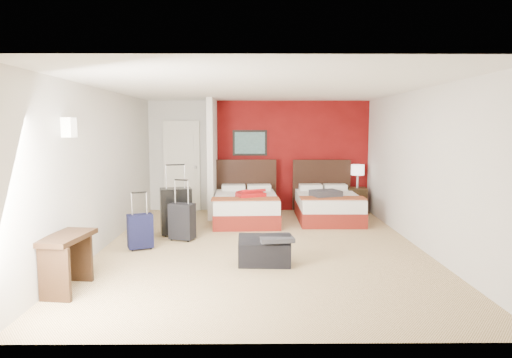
{
  "coord_description": "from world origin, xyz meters",
  "views": [
    {
      "loc": [
        -0.15,
        -7.03,
        1.9
      ],
      "look_at": [
        -0.08,
        0.8,
        1.0
      ],
      "focal_mm": 31.6,
      "sensor_mm": 36.0,
      "label": 1
    }
  ],
  "objects_px": {
    "desk": "(67,263)",
    "red_suitcase_open": "(251,194)",
    "bed_right": "(328,207)",
    "bed_left": "(246,208)",
    "duffel_bag": "(265,252)",
    "table_lamp": "(357,176)",
    "nightstand": "(357,200)",
    "suitcase_navy": "(140,233)",
    "suitcase_black": "(176,212)",
    "suitcase_charcoal": "(182,223)"
  },
  "relations": [
    {
      "from": "desk",
      "to": "red_suitcase_open",
      "type": "bearing_deg",
      "value": 67.97
    },
    {
      "from": "bed_right",
      "to": "desk",
      "type": "relative_size",
      "value": 2.21
    },
    {
      "from": "bed_left",
      "to": "duffel_bag",
      "type": "bearing_deg",
      "value": -86.32
    },
    {
      "from": "table_lamp",
      "to": "nightstand",
      "type": "bearing_deg",
      "value": 0.0
    },
    {
      "from": "bed_right",
      "to": "suitcase_navy",
      "type": "xyz_separation_m",
      "value": [
        -3.31,
        -2.22,
        -0.0
      ]
    },
    {
      "from": "bed_right",
      "to": "nightstand",
      "type": "xyz_separation_m",
      "value": [
        0.77,
        0.73,
        0.02
      ]
    },
    {
      "from": "red_suitcase_open",
      "to": "desk",
      "type": "xyz_separation_m",
      "value": [
        -2.13,
        -3.78,
        -0.25
      ]
    },
    {
      "from": "bed_left",
      "to": "red_suitcase_open",
      "type": "height_order",
      "value": "red_suitcase_open"
    },
    {
      "from": "red_suitcase_open",
      "to": "duffel_bag",
      "type": "xyz_separation_m",
      "value": [
        0.2,
        -2.81,
        -0.4
      ]
    },
    {
      "from": "bed_left",
      "to": "nightstand",
      "type": "distance_m",
      "value": 2.61
    },
    {
      "from": "suitcase_black",
      "to": "duffel_bag",
      "type": "height_order",
      "value": "suitcase_black"
    },
    {
      "from": "suitcase_charcoal",
      "to": "desk",
      "type": "bearing_deg",
      "value": -93.86
    },
    {
      "from": "red_suitcase_open",
      "to": "nightstand",
      "type": "distance_m",
      "value": 2.57
    },
    {
      "from": "bed_right",
      "to": "red_suitcase_open",
      "type": "relative_size",
      "value": 2.45
    },
    {
      "from": "bed_right",
      "to": "table_lamp",
      "type": "distance_m",
      "value": 1.2
    },
    {
      "from": "bed_left",
      "to": "nightstand",
      "type": "relative_size",
      "value": 3.17
    },
    {
      "from": "red_suitcase_open",
      "to": "desk",
      "type": "distance_m",
      "value": 4.34
    },
    {
      "from": "nightstand",
      "to": "duffel_bag",
      "type": "relative_size",
      "value": 0.8
    },
    {
      "from": "table_lamp",
      "to": "suitcase_black",
      "type": "bearing_deg",
      "value": -151.63
    },
    {
      "from": "bed_right",
      "to": "suitcase_navy",
      "type": "relative_size",
      "value": 3.37
    },
    {
      "from": "nightstand",
      "to": "desk",
      "type": "relative_size",
      "value": 0.71
    },
    {
      "from": "duffel_bag",
      "to": "nightstand",
      "type": "bearing_deg",
      "value": 62.82
    },
    {
      "from": "bed_left",
      "to": "suitcase_black",
      "type": "distance_m",
      "value": 1.66
    },
    {
      "from": "nightstand",
      "to": "table_lamp",
      "type": "relative_size",
      "value": 1.11
    },
    {
      "from": "suitcase_charcoal",
      "to": "suitcase_navy",
      "type": "height_order",
      "value": "suitcase_charcoal"
    },
    {
      "from": "bed_left",
      "to": "desk",
      "type": "xyz_separation_m",
      "value": [
        -2.03,
        -3.88,
        0.06
      ]
    },
    {
      "from": "nightstand",
      "to": "suitcase_charcoal",
      "type": "xyz_separation_m",
      "value": [
        -3.51,
        -2.39,
        0.01
      ]
    },
    {
      "from": "bed_left",
      "to": "bed_right",
      "type": "relative_size",
      "value": 1.02
    },
    {
      "from": "suitcase_navy",
      "to": "desk",
      "type": "height_order",
      "value": "desk"
    },
    {
      "from": "nightstand",
      "to": "suitcase_black",
      "type": "xyz_separation_m",
      "value": [
        -3.68,
        -1.99,
        0.12
      ]
    },
    {
      "from": "table_lamp",
      "to": "suitcase_charcoal",
      "type": "height_order",
      "value": "table_lamp"
    },
    {
      "from": "suitcase_black",
      "to": "table_lamp",
      "type": "bearing_deg",
      "value": 13.46
    },
    {
      "from": "bed_left",
      "to": "suitcase_navy",
      "type": "distance_m",
      "value": 2.64
    },
    {
      "from": "bed_left",
      "to": "red_suitcase_open",
      "type": "xyz_separation_m",
      "value": [
        0.1,
        -0.1,
        0.32
      ]
    },
    {
      "from": "nightstand",
      "to": "suitcase_charcoal",
      "type": "bearing_deg",
      "value": -140.73
    },
    {
      "from": "table_lamp",
      "to": "duffel_bag",
      "type": "distance_m",
      "value": 4.4
    },
    {
      "from": "red_suitcase_open",
      "to": "suitcase_charcoal",
      "type": "height_order",
      "value": "red_suitcase_open"
    },
    {
      "from": "bed_right",
      "to": "desk",
      "type": "bearing_deg",
      "value": -132.19
    },
    {
      "from": "suitcase_charcoal",
      "to": "desk",
      "type": "distance_m",
      "value": 2.56
    },
    {
      "from": "suitcase_black",
      "to": "duffel_bag",
      "type": "relative_size",
      "value": 1.12
    },
    {
      "from": "duffel_bag",
      "to": "bed_right",
      "type": "bearing_deg",
      "value": 68.04
    },
    {
      "from": "bed_right",
      "to": "suitcase_charcoal",
      "type": "relative_size",
      "value": 2.96
    },
    {
      "from": "table_lamp",
      "to": "desk",
      "type": "distance_m",
      "value": 6.55
    },
    {
      "from": "bed_left",
      "to": "suitcase_charcoal",
      "type": "height_order",
      "value": "suitcase_charcoal"
    },
    {
      "from": "suitcase_charcoal",
      "to": "suitcase_navy",
      "type": "xyz_separation_m",
      "value": [
        -0.57,
        -0.57,
        -0.04
      ]
    },
    {
      "from": "suitcase_navy",
      "to": "bed_left",
      "type": "bearing_deg",
      "value": 28.31
    },
    {
      "from": "suitcase_navy",
      "to": "red_suitcase_open",
      "type": "bearing_deg",
      "value": 25.24
    },
    {
      "from": "bed_right",
      "to": "duffel_bag",
      "type": "bearing_deg",
      "value": -113.87
    },
    {
      "from": "duffel_bag",
      "to": "bed_left",
      "type": "bearing_deg",
      "value": 98.42
    },
    {
      "from": "nightstand",
      "to": "suitcase_black",
      "type": "distance_m",
      "value": 4.18
    }
  ]
}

